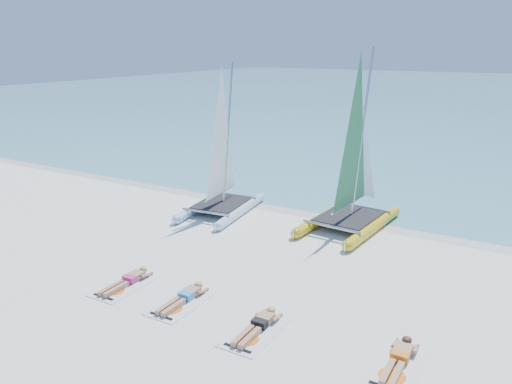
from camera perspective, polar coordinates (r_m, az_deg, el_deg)
ground at (r=15.50m, az=-1.40°, el=-8.12°), size 140.00×140.00×0.00m
sea at (r=75.65m, az=24.67°, el=10.13°), size 140.00×115.00×0.01m
wet_sand_strip at (r=20.06m, az=6.79°, el=-2.38°), size 140.00×1.40×0.01m
catamaran_blue at (r=19.69m, az=-3.96°, el=2.78°), size 2.59×4.62×6.02m
catamaran_yellow at (r=18.60m, az=11.45°, el=2.57°), size 2.74×5.28×6.61m
towel_a at (r=14.57m, az=-14.87°, el=-10.34°), size 1.00×1.85×0.02m
sunbather_a at (r=14.65m, az=-14.37°, el=-9.68°), size 0.37×1.73×0.26m
towel_b at (r=13.39m, az=-8.67°, el=-12.47°), size 1.00×1.85×0.02m
sunbather_b at (r=13.47m, az=-8.17°, el=-11.73°), size 0.37×1.73×0.26m
towel_c at (r=12.08m, az=-0.16°, el=-15.74°), size 1.00×1.85×0.02m
sunbather_c at (r=12.16m, az=0.31°, el=-14.89°), size 0.37×1.73×0.26m
towel_d at (r=11.37m, az=15.75°, el=-18.71°), size 1.00×1.85×0.02m
sunbather_d at (r=11.47m, az=16.06°, el=-17.75°), size 0.37×1.73×0.26m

